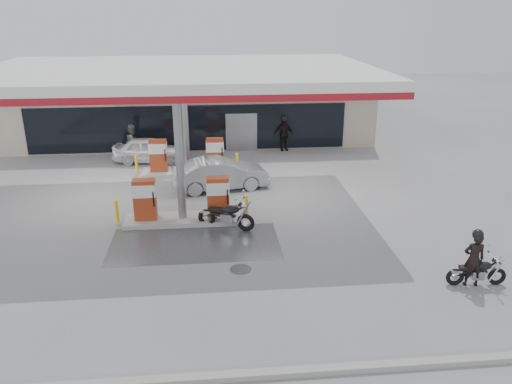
{
  "coord_description": "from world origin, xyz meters",
  "views": [
    {
      "loc": [
        1.12,
        -16.11,
        7.95
      ],
      "look_at": [
        2.86,
        1.82,
        1.2
      ],
      "focal_mm": 35.0,
      "sensor_mm": 36.0,
      "label": 1
    }
  ],
  "objects_px": {
    "main_motorcycle": "(478,273)",
    "parked_car_left": "(51,135)",
    "sedan_white": "(151,150)",
    "attendant": "(133,142)",
    "biker_main": "(474,259)",
    "pump_island_far": "(187,160)",
    "hatchback_silver": "(221,174)",
    "parked_motorcycle": "(227,216)",
    "parked_car_right": "(272,132)",
    "pump_island_near": "(182,205)",
    "biker_walking": "(284,134)"
  },
  "relations": [
    {
      "from": "main_motorcycle",
      "to": "parked_car_left",
      "type": "bearing_deg",
      "value": 138.57
    },
    {
      "from": "sedan_white",
      "to": "attendant",
      "type": "relative_size",
      "value": 2.02
    },
    {
      "from": "biker_main",
      "to": "sedan_white",
      "type": "bearing_deg",
      "value": -44.72
    },
    {
      "from": "sedan_white",
      "to": "attendant",
      "type": "bearing_deg",
      "value": 64.06
    },
    {
      "from": "pump_island_far",
      "to": "hatchback_silver",
      "type": "distance_m",
      "value": 2.88
    },
    {
      "from": "main_motorcycle",
      "to": "biker_main",
      "type": "height_order",
      "value": "biker_main"
    },
    {
      "from": "main_motorcycle",
      "to": "parked_motorcycle",
      "type": "bearing_deg",
      "value": 150.84
    },
    {
      "from": "hatchback_silver",
      "to": "parked_car_right",
      "type": "relative_size",
      "value": 1.04
    },
    {
      "from": "pump_island_near",
      "to": "hatchback_silver",
      "type": "bearing_deg",
      "value": 66.03
    },
    {
      "from": "hatchback_silver",
      "to": "attendant",
      "type": "bearing_deg",
      "value": 30.55
    },
    {
      "from": "sedan_white",
      "to": "biker_walking",
      "type": "distance_m",
      "value": 7.65
    },
    {
      "from": "parked_car_left",
      "to": "biker_walking",
      "type": "relative_size",
      "value": 2.44
    },
    {
      "from": "biker_walking",
      "to": "hatchback_silver",
      "type": "bearing_deg",
      "value": -128.61
    },
    {
      "from": "pump_island_near",
      "to": "sedan_white",
      "type": "height_order",
      "value": "pump_island_near"
    },
    {
      "from": "pump_island_far",
      "to": "sedan_white",
      "type": "height_order",
      "value": "pump_island_far"
    },
    {
      "from": "parked_motorcycle",
      "to": "attendant",
      "type": "distance_m",
      "value": 10.71
    },
    {
      "from": "main_motorcycle",
      "to": "parked_car_left",
      "type": "distance_m",
      "value": 24.71
    },
    {
      "from": "parked_motorcycle",
      "to": "biker_walking",
      "type": "height_order",
      "value": "biker_walking"
    },
    {
      "from": "biker_main",
      "to": "parked_motorcycle",
      "type": "height_order",
      "value": "biker_main"
    },
    {
      "from": "sedan_white",
      "to": "parked_car_left",
      "type": "height_order",
      "value": "same"
    },
    {
      "from": "biker_main",
      "to": "attendant",
      "type": "bearing_deg",
      "value": -43.5
    },
    {
      "from": "pump_island_near",
      "to": "attendant",
      "type": "distance_m",
      "value": 9.3
    },
    {
      "from": "parked_car_right",
      "to": "sedan_white",
      "type": "bearing_deg",
      "value": 110.03
    },
    {
      "from": "pump_island_far",
      "to": "biker_walking",
      "type": "distance_m",
      "value": 6.65
    },
    {
      "from": "sedan_white",
      "to": "hatchback_silver",
      "type": "distance_m",
      "value": 5.85
    },
    {
      "from": "pump_island_near",
      "to": "parked_car_left",
      "type": "distance_m",
      "value": 14.58
    },
    {
      "from": "pump_island_far",
      "to": "parked_car_left",
      "type": "bearing_deg",
      "value": 144.05
    },
    {
      "from": "parked_motorcycle",
      "to": "parked_car_left",
      "type": "xyz_separation_m",
      "value": [
        -9.97,
        12.82,
        0.16
      ]
    },
    {
      "from": "biker_main",
      "to": "parked_car_right",
      "type": "relative_size",
      "value": 0.41
    },
    {
      "from": "parked_car_right",
      "to": "hatchback_silver",
      "type": "bearing_deg",
      "value": 149.42
    },
    {
      "from": "parked_motorcycle",
      "to": "attendant",
      "type": "bearing_deg",
      "value": 138.67
    },
    {
      "from": "parked_motorcycle",
      "to": "sedan_white",
      "type": "relative_size",
      "value": 0.54
    },
    {
      "from": "pump_island_far",
      "to": "attendant",
      "type": "height_order",
      "value": "attendant"
    },
    {
      "from": "parked_motorcycle",
      "to": "hatchback_silver",
      "type": "xyz_separation_m",
      "value": [
        -0.1,
        4.42,
        0.2
      ]
    },
    {
      "from": "parked_motorcycle",
      "to": "parked_car_right",
      "type": "xyz_separation_m",
      "value": [
        3.36,
        12.82,
        0.07
      ]
    },
    {
      "from": "main_motorcycle",
      "to": "parked_motorcycle",
      "type": "xyz_separation_m",
      "value": [
        -7.34,
        4.82,
        0.1
      ]
    },
    {
      "from": "sedan_white",
      "to": "parked_car_right",
      "type": "bearing_deg",
      "value": -56.13
    },
    {
      "from": "parked_car_right",
      "to": "main_motorcycle",
      "type": "bearing_deg",
      "value": -175.48
    },
    {
      "from": "attendant",
      "to": "parked_car_right",
      "type": "bearing_deg",
      "value": -56.33
    },
    {
      "from": "hatchback_silver",
      "to": "parked_car_left",
      "type": "distance_m",
      "value": 12.96
    },
    {
      "from": "biker_main",
      "to": "hatchback_silver",
      "type": "xyz_separation_m",
      "value": [
        -7.25,
        9.22,
        -0.15
      ]
    },
    {
      "from": "pump_island_near",
      "to": "parked_motorcycle",
      "type": "xyz_separation_m",
      "value": [
        1.7,
        -0.82,
        -0.19
      ]
    },
    {
      "from": "hatchback_silver",
      "to": "parked_car_left",
      "type": "relative_size",
      "value": 0.94
    },
    {
      "from": "biker_walking",
      "to": "parked_car_right",
      "type": "bearing_deg",
      "value": 93.38
    },
    {
      "from": "pump_island_far",
      "to": "sedan_white",
      "type": "distance_m",
      "value": 2.99
    },
    {
      "from": "sedan_white",
      "to": "parked_car_right",
      "type": "relative_size",
      "value": 0.94
    },
    {
      "from": "pump_island_far",
      "to": "parked_car_left",
      "type": "xyz_separation_m",
      "value": [
        -8.27,
        6.0,
        -0.03
      ]
    },
    {
      "from": "parked_car_right",
      "to": "parked_motorcycle",
      "type": "bearing_deg",
      "value": 157.1
    },
    {
      "from": "main_motorcycle",
      "to": "biker_walking",
      "type": "distance_m",
      "value": 15.85
    },
    {
      "from": "parked_car_right",
      "to": "pump_island_far",
      "type": "bearing_deg",
      "value": 131.66
    }
  ]
}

